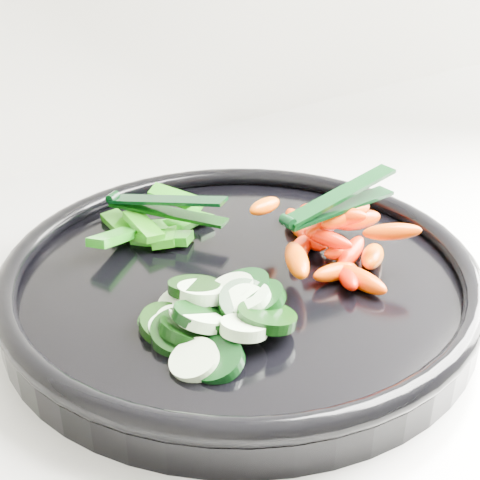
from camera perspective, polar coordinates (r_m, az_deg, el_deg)
veggie_tray at (r=0.53m, az=0.00°, el=-3.28°), size 0.48×0.48×0.04m
cucumber_pile at (r=0.47m, az=-2.77°, el=-6.41°), size 0.12×0.12×0.04m
carrot_pile at (r=0.55m, az=7.96°, el=0.28°), size 0.14×0.15×0.05m
pepper_pile at (r=0.59m, az=-7.38°, el=1.04°), size 0.13×0.10×0.03m
tong_carrot at (r=0.53m, az=8.27°, el=3.21°), size 0.11×0.02×0.02m
tong_pepper at (r=0.58m, az=-6.57°, el=2.94°), size 0.07×0.11×0.02m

